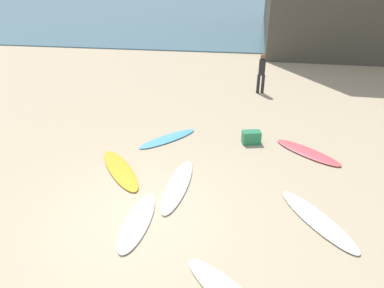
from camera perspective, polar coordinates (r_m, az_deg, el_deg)
name	(u,v)px	position (r m, az deg, el deg)	size (l,w,h in m)	color
ground_plane	(135,218)	(8.18, -9.38, -11.86)	(120.00, 120.00, 0.00)	tan
ocean_water	(227,14)	(43.20, 5.79, 20.54)	(120.00, 40.00, 0.08)	#426675
surfboard_0	(168,139)	(11.44, -3.98, 0.91)	(0.51, 2.18, 0.07)	#499DD2
surfboard_1	(307,152)	(11.14, 18.46, -1.29)	(0.59, 2.20, 0.09)	#DB545E
surfboard_2	(120,170)	(9.90, -11.73, -4.16)	(0.60, 2.45, 0.08)	gold
surfboard_3	(137,221)	(8.01, -8.98, -12.44)	(0.58, 2.07, 0.08)	white
surfboard_4	(317,220)	(8.45, 19.93, -11.61)	(0.59, 2.37, 0.08)	silver
surfboard_5	(178,185)	(9.06, -2.35, -6.77)	(0.53, 2.52, 0.09)	white
beachgoer_near	(334,47)	(22.03, 22.32, 14.51)	(0.39, 0.39, 1.69)	black
beachgoer_mid	(262,72)	(15.72, 11.39, 11.61)	(0.34, 0.28, 1.76)	black
beach_cooler	(251,137)	(11.26, 9.73, 1.09)	(0.58, 0.32, 0.42)	#287F51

